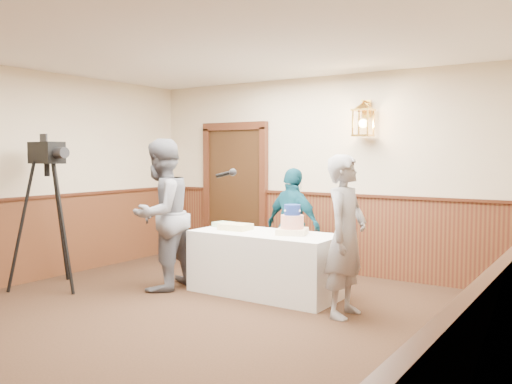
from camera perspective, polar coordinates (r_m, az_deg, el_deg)
ground at (r=5.21m, az=-10.27°, el=-15.00°), size 7.00×7.00×0.00m
room_shell at (r=5.30m, az=-7.50°, el=2.14°), size 6.02×7.02×2.81m
display_table at (r=6.59m, az=0.97°, el=-7.51°), size 1.80×0.80×0.75m
tiered_cake at (r=6.39m, az=3.84°, el=-3.23°), size 0.43×0.43×0.35m
sheet_cake_yellow at (r=6.76m, az=-2.18°, el=-3.68°), size 0.38×0.30×0.08m
sheet_cake_green at (r=7.04m, az=-3.36°, el=-3.43°), size 0.28×0.24×0.06m
interviewer at (r=6.84m, az=-9.95°, el=-2.35°), size 1.57×0.98×1.88m
baker at (r=5.71m, az=9.43°, el=-4.58°), size 0.40×0.62×1.69m
assistant_p at (r=7.09m, az=3.94°, el=-3.57°), size 0.95×0.58×1.51m
tv_camera_rig at (r=7.26m, az=-21.00°, el=-3.09°), size 0.72×0.67×1.84m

